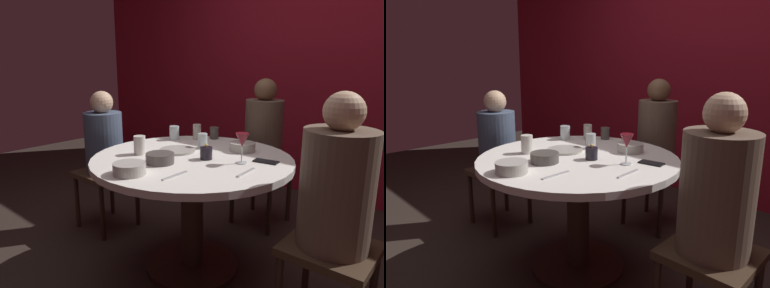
# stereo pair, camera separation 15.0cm
# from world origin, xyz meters

# --- Properties ---
(ground_plane) EXTENTS (8.00, 8.00, 0.00)m
(ground_plane) POSITION_xyz_m (0.00, 0.00, 0.00)
(ground_plane) COLOR #2D231E
(back_wall) EXTENTS (6.00, 0.10, 2.60)m
(back_wall) POSITION_xyz_m (0.00, 1.82, 1.30)
(back_wall) COLOR maroon
(back_wall) RESTS_ON ground
(dining_table) EXTENTS (1.22, 1.22, 0.75)m
(dining_table) POSITION_xyz_m (0.00, 0.00, 0.58)
(dining_table) COLOR white
(dining_table) RESTS_ON ground
(seated_diner_left) EXTENTS (0.40, 0.40, 1.10)m
(seated_diner_left) POSITION_xyz_m (-0.90, 0.00, 0.68)
(seated_diner_left) COLOR #3F2D1E
(seated_diner_left) RESTS_ON ground
(seated_diner_back) EXTENTS (0.40, 0.40, 1.19)m
(seated_diner_back) POSITION_xyz_m (0.00, 0.88, 0.73)
(seated_diner_back) COLOR #3F2D1E
(seated_diner_back) RESTS_ON ground
(seated_diner_right) EXTENTS (0.40, 0.40, 1.20)m
(seated_diner_right) POSITION_xyz_m (0.86, 0.00, 0.73)
(seated_diner_right) COLOR #3F2D1E
(seated_diner_right) RESTS_ON ground
(candle_holder) EXTENTS (0.07, 0.07, 0.10)m
(candle_holder) POSITION_xyz_m (0.10, 0.01, 0.79)
(candle_holder) COLOR black
(candle_holder) RESTS_ON dining_table
(wine_glass) EXTENTS (0.08, 0.08, 0.18)m
(wine_glass) POSITION_xyz_m (0.31, 0.08, 0.88)
(wine_glass) COLOR silver
(wine_glass) RESTS_ON dining_table
(dinner_plate) EXTENTS (0.24, 0.24, 0.01)m
(dinner_plate) POSITION_xyz_m (-0.16, 0.04, 0.76)
(dinner_plate) COLOR #B2ADA3
(dinner_plate) RESTS_ON dining_table
(cell_phone) EXTENTS (0.15, 0.09, 0.01)m
(cell_phone) POSITION_xyz_m (0.40, 0.19, 0.75)
(cell_phone) COLOR black
(cell_phone) RESTS_ON dining_table
(bowl_serving_large) EXTENTS (0.16, 0.16, 0.06)m
(bowl_serving_large) POSITION_xyz_m (-0.05, -0.22, 0.78)
(bowl_serving_large) COLOR #4C4742
(bowl_serving_large) RESTS_ON dining_table
(bowl_salad_center) EXTENTS (0.17, 0.17, 0.06)m
(bowl_salad_center) POSITION_xyz_m (-0.03, -0.47, 0.78)
(bowl_salad_center) COLOR #B2ADA3
(bowl_salad_center) RESTS_ON dining_table
(bowl_small_white) EXTENTS (0.17, 0.17, 0.06)m
(bowl_small_white) POSITION_xyz_m (0.16, 0.32, 0.78)
(bowl_small_white) COLOR #B2ADA3
(bowl_small_white) RESTS_ON dining_table
(cup_near_candle) EXTENTS (0.07, 0.07, 0.10)m
(cup_near_candle) POSITION_xyz_m (-0.09, 0.21, 0.80)
(cup_near_candle) COLOR silver
(cup_near_candle) RESTS_ON dining_table
(cup_by_left_diner) EXTENTS (0.07, 0.07, 0.12)m
(cup_by_left_diner) POSITION_xyz_m (-0.29, -0.17, 0.81)
(cup_by_left_diner) COLOR silver
(cup_by_left_diner) RESTS_ON dining_table
(cup_by_right_diner) EXTENTS (0.06, 0.06, 0.11)m
(cup_by_right_diner) POSITION_xyz_m (-0.29, 0.40, 0.81)
(cup_by_right_diner) COLOR beige
(cup_by_right_diner) RESTS_ON dining_table
(cup_center_front) EXTENTS (0.07, 0.07, 0.09)m
(cup_center_front) POSITION_xyz_m (-0.20, 0.49, 0.79)
(cup_center_front) COLOR #4C4742
(cup_center_front) RESTS_ON dining_table
(cup_far_edge) EXTENTS (0.07, 0.07, 0.10)m
(cup_far_edge) POSITION_xyz_m (-0.41, 0.28, 0.80)
(cup_far_edge) COLOR silver
(cup_far_edge) RESTS_ON dining_table
(fork_near_plate) EXTENTS (0.02, 0.18, 0.01)m
(fork_near_plate) POSITION_xyz_m (0.17, -0.34, 0.75)
(fork_near_plate) COLOR #B7B7BC
(fork_near_plate) RESTS_ON dining_table
(knife_near_plate) EXTENTS (0.03, 0.18, 0.01)m
(knife_near_plate) POSITION_xyz_m (0.42, -0.06, 0.75)
(knife_near_plate) COLOR #B7B7BC
(knife_near_plate) RESTS_ON dining_table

